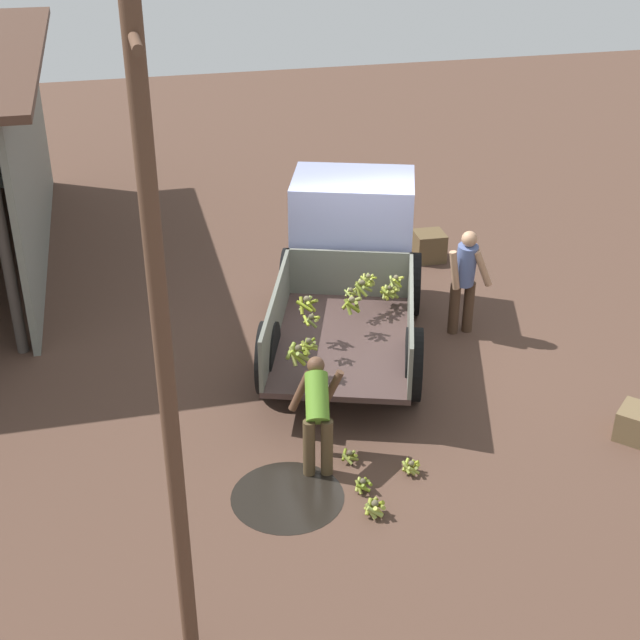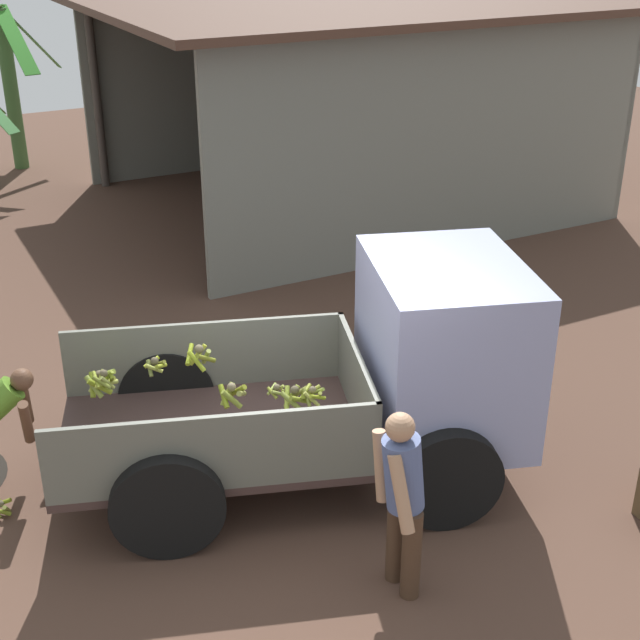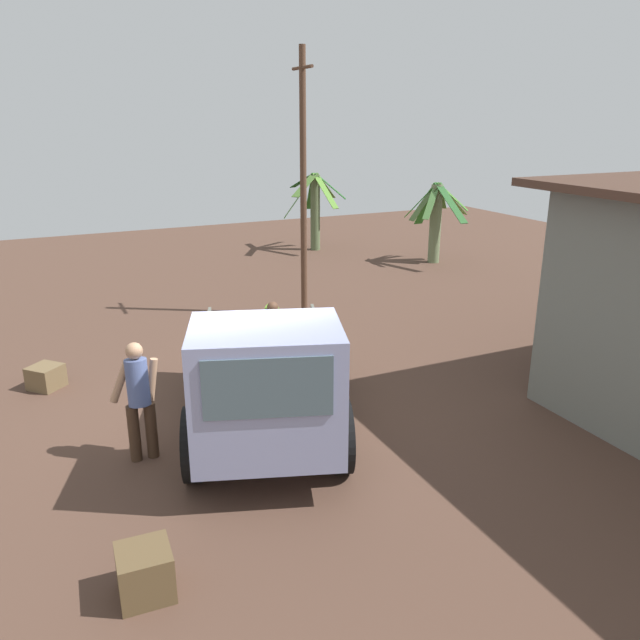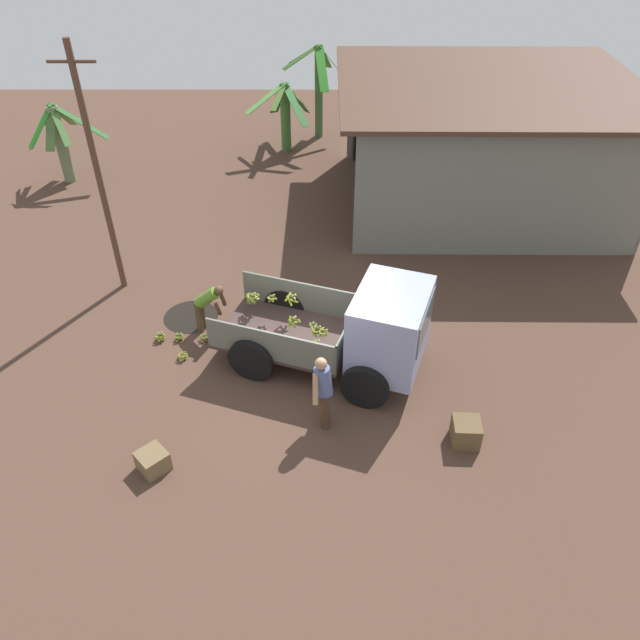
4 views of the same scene
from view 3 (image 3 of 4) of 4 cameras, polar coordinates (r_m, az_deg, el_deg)
The scene contains 14 objects.
ground at distance 9.43m, azimuth -6.54°, elevation -10.04°, with size 36.00×36.00×0.00m, color #4F362A.
mud_patch_0 at distance 12.57m, azimuth -3.34°, elevation -2.51°, with size 1.28×1.28×0.01m, color black.
cargo_truck at distance 8.13m, azimuth -4.93°, elevation -6.21°, with size 4.62×3.14×2.09m.
utility_pole at distance 14.06m, azimuth -1.54°, elevation 12.38°, with size 0.97×0.14×5.84m.
banana_palm_2 at distance 19.97m, azimuth 10.52°, elevation 8.95°, with size 2.57×1.95×2.49m.
banana_palm_3 at distance 21.56m, azimuth -0.46°, elevation 10.11°, with size 2.65×2.12×2.61m.
person_foreground_visitor at distance 8.65m, azimuth -16.23°, elevation -6.65°, with size 0.38×0.66×1.64m.
person_worker_loading at distance 11.69m, azimuth -4.57°, elevation -0.33°, with size 0.72×0.66×1.25m.
banana_bunch_on_ground_0 at distance 11.88m, azimuth -6.34°, elevation -3.39°, with size 0.22×0.21×0.17m.
banana_bunch_on_ground_1 at distance 12.04m, azimuth -9.76°, elevation -3.23°, with size 0.24×0.23×0.17m.
banana_bunch_on_ground_2 at distance 12.74m, azimuth -7.81°, elevation -1.82°, with size 0.24×0.25×0.21m.
banana_bunch_on_ground_3 at distance 12.37m, azimuth -7.17°, elevation -2.49°, with size 0.21×0.19×0.18m.
wooden_crate_0 at distance 11.65m, azimuth -23.78°, elevation -4.78°, with size 0.48×0.48×0.40m, color brown.
wooden_crate_1 at distance 6.70m, azimuth -15.70°, elevation -21.33°, with size 0.51×0.51×0.50m, color brown.
Camera 3 is at (7.90, -2.58, 4.44)m, focal length 35.00 mm.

